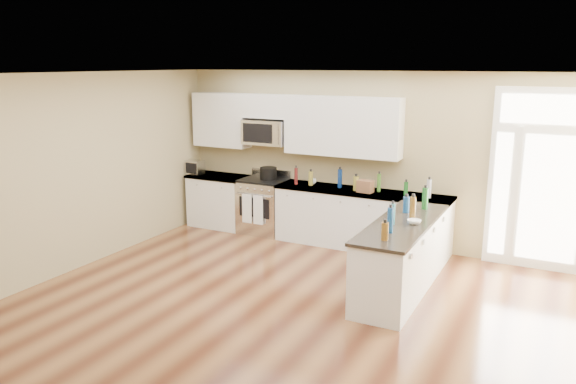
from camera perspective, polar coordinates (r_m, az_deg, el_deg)
The scene contains 18 objects.
ground at distance 6.09m, azimuth -3.59°, elevation -15.73°, with size 8.00×8.00×0.00m, color #4B2515.
room_shell at distance 5.48m, azimuth -3.84°, elevation 0.14°, with size 8.00×8.00×8.00m.
back_cabinet_left at distance 10.30m, azimuth -6.92°, elevation -1.04°, with size 1.10×0.66×0.94m.
back_cabinet_right at distance 9.11m, azimuth 7.43°, elevation -2.94°, with size 2.85×0.66×0.94m.
peninsula_cabinet at distance 7.48m, azimuth 11.46°, elevation -6.69°, with size 0.69×2.32×0.94m.
upper_cabinet_left at distance 10.17m, azimuth -6.74°, elevation 7.29°, with size 1.04×0.33×0.95m, color white.
upper_cabinet_right at distance 9.10m, azimuth 5.54°, elevation 6.65°, with size 1.94×0.33×0.95m, color white.
upper_cabinet_short at distance 9.66m, azimuth -2.14°, elevation 8.71°, with size 0.82×0.33×0.40m, color white.
microwave at distance 9.67m, azimuth -2.23°, elevation 6.10°, with size 0.78×0.41×0.42m.
entry_door at distance 8.69m, azimuth 25.25°, elevation 0.99°, with size 1.70×0.10×2.60m.
kitchen_range at distance 9.82m, azimuth -2.51°, elevation -1.41°, with size 0.78×0.69×1.08m.
stockpot at distance 9.71m, azimuth -2.01°, elevation 1.95°, with size 0.29×0.29×0.22m, color black.
toaster_oven at distance 10.36m, azimuth -9.42°, elevation 2.51°, with size 0.30×0.23×0.25m, color silver.
cardboard_box at distance 8.86m, azimuth 7.86°, elevation 0.58°, with size 0.23×0.17×0.19m, color brown.
bowl_left at distance 10.43m, azimuth -9.30°, elevation 2.02°, with size 0.20×0.20×0.05m, color white.
bowl_peninsula at distance 7.26m, azimuth 12.69°, elevation -2.97°, with size 0.17×0.17×0.05m, color white.
cup_counter at distance 9.39m, azimuth 2.53°, elevation 1.09°, with size 0.12×0.12×0.09m, color white.
counter_bottles at distance 8.10m, azimuth 9.37°, elevation -0.39°, with size 2.38×2.43×0.31m.
Camera 1 is at (2.75, -4.58, 2.93)m, focal length 35.00 mm.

